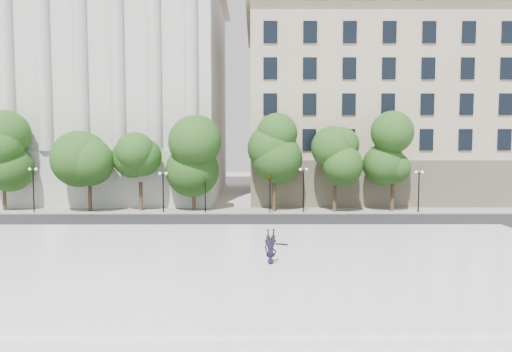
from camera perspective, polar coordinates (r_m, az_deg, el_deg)
The scene contains 12 objects.
ground at distance 26.27m, azimuth -5.51°, elevation -11.83°, with size 160.00×160.00×0.00m, color #B5B3AB.
plaza at distance 29.09m, azimuth -4.96°, elevation -9.75°, with size 44.00×22.00×0.45m, color silver.
street at distance 43.79m, azimuth -3.33°, elevation -5.21°, with size 60.00×8.00×0.02m, color black.
far_sidewalk at distance 49.70m, azimuth -2.95°, elevation -3.99°, with size 60.00×4.00×0.12m, color #98968D.
building_west at distance 66.79m, azimuth -17.29°, elevation 9.01°, with size 31.50×27.65×25.60m.
building_east at distance 66.50m, azimuth 15.30°, elevation 7.57°, with size 36.00×26.15×23.00m.
traffic_light_west at distance 47.77m, azimuth -5.84°, elevation 0.12°, with size 1.14×1.89×4.26m.
traffic_light_east at distance 47.57m, azimuth 1.61°, elevation -0.04°, with size 0.97×1.58×4.14m.
person_lying at distance 27.62m, azimuth 1.68°, elevation -9.47°, with size 0.70×0.46×1.91m, color black.
skateboard at distance 32.36m, azimuth 2.95°, elevation -7.80°, with size 0.81×0.21×0.08m, color black.
street_trees at distance 49.21m, azimuth -7.71°, elevation 2.13°, with size 42.30×5.33×7.89m.
lamp_posts at distance 47.97m, azimuth -3.13°, elevation -0.83°, with size 37.98×0.28×4.44m.
Camera 1 is at (2.38, -25.10, 7.36)m, focal length 35.00 mm.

